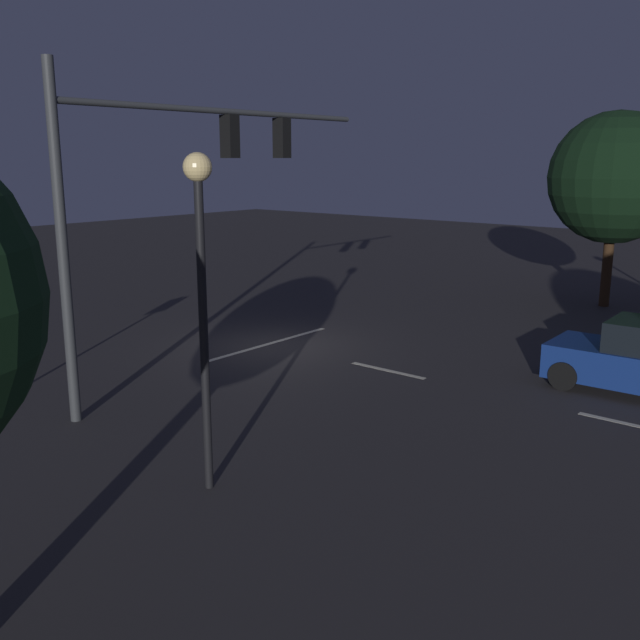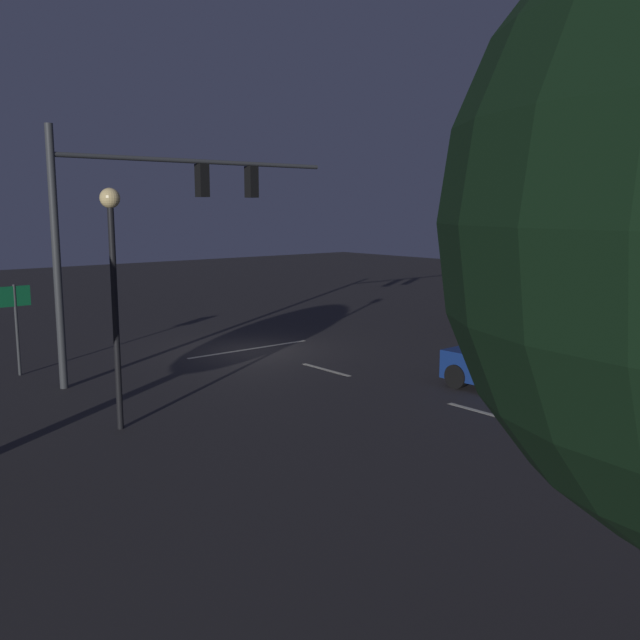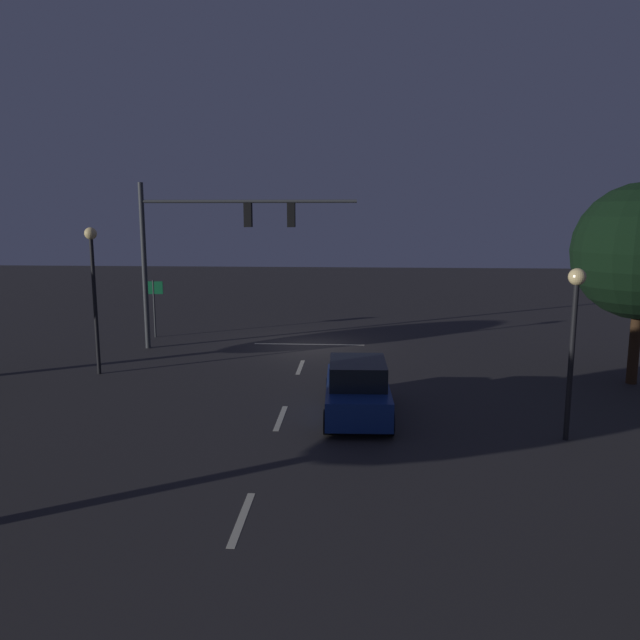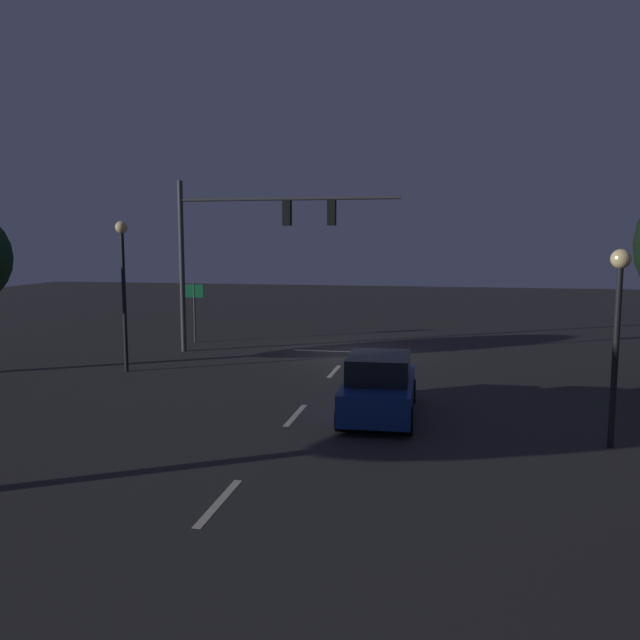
% 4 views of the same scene
% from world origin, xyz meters
% --- Properties ---
extents(ground_plane, '(80.00, 80.00, 0.00)m').
position_xyz_m(ground_plane, '(0.00, 0.00, 0.00)').
color(ground_plane, '#2D2B2B').
extents(traffic_signal_assembly, '(9.25, 0.47, 7.16)m').
position_xyz_m(traffic_signal_assembly, '(4.12, 1.00, 4.97)').
color(traffic_signal_assembly, '#383A3D').
rests_on(traffic_signal_assembly, ground_plane).
extents(lane_dash_far, '(0.16, 2.20, 0.01)m').
position_xyz_m(lane_dash_far, '(0.00, 4.00, 0.00)').
color(lane_dash_far, beige).
rests_on(lane_dash_far, ground_plane).
extents(lane_dash_mid, '(0.16, 2.20, 0.01)m').
position_xyz_m(lane_dash_mid, '(0.00, 10.00, 0.00)').
color(lane_dash_mid, beige).
rests_on(lane_dash_mid, ground_plane).
extents(stop_bar, '(5.00, 0.16, 0.01)m').
position_xyz_m(stop_bar, '(0.00, -0.19, 0.00)').
color(stop_bar, beige).
rests_on(stop_bar, ground_plane).
extents(street_lamp_right_kerb, '(0.44, 0.44, 5.39)m').
position_xyz_m(street_lamp_right_kerb, '(7.36, 5.45, 3.74)').
color(street_lamp_right_kerb, black).
rests_on(street_lamp_right_kerb, ground_plane).
extents(tree_left_far, '(4.64, 4.64, 6.94)m').
position_xyz_m(tree_left_far, '(-11.80, 5.52, 4.60)').
color(tree_left_far, '#382314').
rests_on(tree_left_far, ground_plane).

